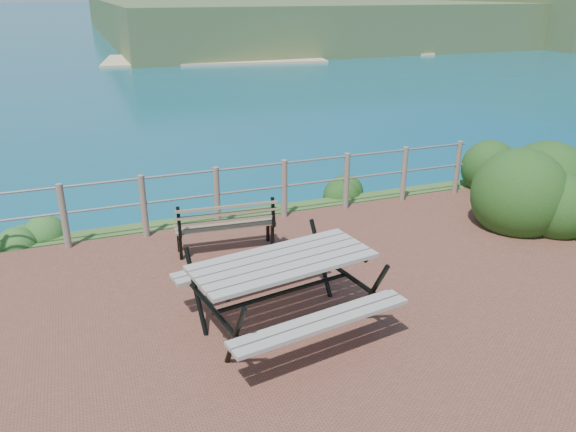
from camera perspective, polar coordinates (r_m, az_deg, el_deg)
ground at (r=6.41m, az=0.37°, el=-12.25°), size 10.00×7.00×0.12m
ocean at (r=204.98m, az=-21.38°, el=19.68°), size 1200.00×1200.00×0.00m
safety_railing at (r=9.03m, az=-7.25°, el=2.22°), size 9.40×0.10×1.00m
distant_bay at (r=271.51m, az=20.79°, el=19.68°), size 290.00×232.36×24.00m
picnic_table at (r=6.31m, az=-0.48°, el=-7.10°), size 2.12×1.73×0.85m
park_bench at (r=8.19m, az=-6.44°, el=-0.09°), size 1.48×0.47×0.82m
shrub_right_front at (r=10.15m, az=23.57°, el=-0.72°), size 1.57×1.57×2.22m
shrub_right_edge at (r=11.61m, az=18.83°, el=2.73°), size 1.17×1.17×1.67m
shrub_lip_west at (r=9.68m, az=-24.77°, el=-2.01°), size 0.70×0.70×0.41m
shrub_lip_east at (r=10.92m, az=5.24°, el=2.65°), size 0.79×0.79×0.54m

